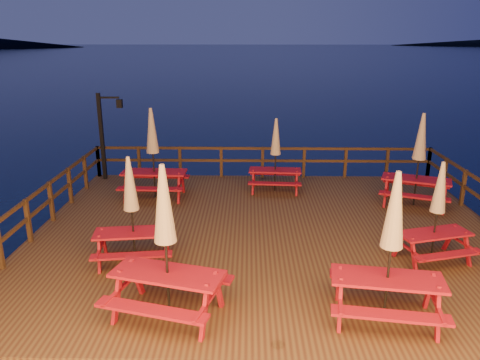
{
  "coord_description": "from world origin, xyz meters",
  "views": [
    {
      "loc": [
        -0.5,
        -11.13,
        5.28
      ],
      "look_at": [
        -0.72,
        0.6,
        1.61
      ],
      "focal_mm": 35.0,
      "sensor_mm": 36.0,
      "label": 1
    }
  ],
  "objects": [
    {
      "name": "picnic_table_0",
      "position": [
        -1.92,
        -3.77,
        1.87
      ],
      "size": [
        2.35,
        2.1,
        2.84
      ],
      "rotation": [
        0.0,
        0.0,
        -0.27
      ],
      "color": "maroon",
      "rests_on": "deck"
    },
    {
      "name": "deck",
      "position": [
        0.0,
        0.0,
        0.2
      ],
      "size": [
        12.0,
        10.0,
        0.4
      ],
      "primitive_type": "cube",
      "color": "#482817",
      "rests_on": "ground"
    },
    {
      "name": "picnic_table_5",
      "position": [
        3.62,
        -1.55,
        1.6
      ],
      "size": [
        1.92,
        1.72,
        2.31
      ],
      "rotation": [
        0.0,
        0.0,
        0.28
      ],
      "color": "maroon",
      "rests_on": "deck"
    },
    {
      "name": "picnic_table_3",
      "position": [
        4.44,
        2.07,
        1.83
      ],
      "size": [
        2.36,
        2.16,
        2.76
      ],
      "rotation": [
        0.0,
        0.0,
        -0.36
      ],
      "color": "maroon",
      "rests_on": "deck"
    },
    {
      "name": "railing",
      "position": [
        0.0,
        1.78,
        1.16
      ],
      "size": [
        11.8,
        9.75,
        1.1
      ],
      "color": "#391F12",
      "rests_on": "deck"
    },
    {
      "name": "picnic_table_2",
      "position": [
        1.94,
        -3.83,
        1.83
      ],
      "size": [
        2.14,
        1.85,
        2.76
      ],
      "rotation": [
        0.0,
        0.0,
        -0.15
      ],
      "color": "maroon",
      "rests_on": "deck"
    },
    {
      "name": "deck_piles",
      "position": [
        0.0,
        0.0,
        -0.3
      ],
      "size": [
        11.44,
        9.44,
        1.4
      ],
      "color": "#391F12",
      "rests_on": "ground"
    },
    {
      "name": "lamp_post",
      "position": [
        -5.39,
        4.55,
        2.2
      ],
      "size": [
        0.85,
        0.18,
        3.0
      ],
      "color": "black",
      "rests_on": "deck"
    },
    {
      "name": "picnic_table_1",
      "position": [
        -3.03,
        -1.71,
        1.66
      ],
      "size": [
        1.87,
        1.61,
        2.43
      ],
      "rotation": [
        0.0,
        0.0,
        0.13
      ],
      "color": "maroon",
      "rests_on": "deck"
    },
    {
      "name": "picnic_table_4",
      "position": [
        -3.41,
        2.62,
        1.85
      ],
      "size": [
        2.0,
        1.66,
        2.8
      ],
      "rotation": [
        0.0,
        0.0,
        -0.03
      ],
      "color": "maroon",
      "rests_on": "deck"
    },
    {
      "name": "ground",
      "position": [
        0.0,
        0.0,
        0.0
      ],
      "size": [
        500.0,
        500.0,
        0.0
      ],
      "primitive_type": "plane",
      "color": "black",
      "rests_on": "ground"
    },
    {
      "name": "picnic_table_6",
      "position": [
        0.36,
        3.34,
        1.64
      ],
      "size": [
        1.75,
        1.48,
        2.38
      ],
      "rotation": [
        0.0,
        0.0,
        -0.07
      ],
      "color": "maroon",
      "rests_on": "deck"
    }
  ]
}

